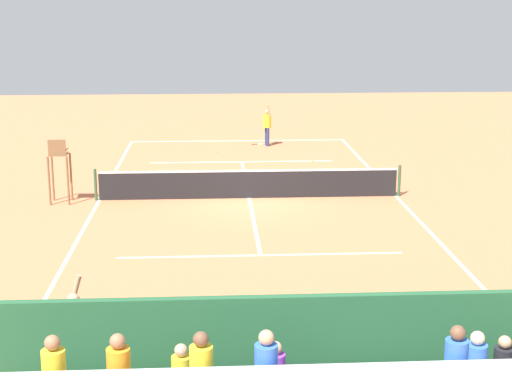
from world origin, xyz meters
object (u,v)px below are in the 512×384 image
Objects in this scene: tennis_player at (267,124)px; tennis_net at (249,184)px; line_judge at (75,329)px; courtside_bench at (381,357)px; tennis_racket at (260,144)px; tennis_ball_near at (313,161)px; umpire_chair at (59,164)px; tennis_ball_far at (216,152)px.

tennis_net is at bearing 82.31° from tennis_player.
line_judge reaches higher than tennis_net.
courtside_bench reaches higher than tennis_racket.
courtside_bench is 19.23m from tennis_ball_near.
umpire_chair is at bearing 52.85° from tennis_player.
umpire_chair is 15.17m from courtside_bench.
tennis_net is at bearing -105.70° from line_judge.
tennis_net is 8.15m from tennis_ball_far.
tennis_player is at bearing -66.29° from tennis_ball_near.
tennis_net is 6.61m from tennis_ball_near.
line_judge is (5.20, -0.42, 0.46)m from courtside_bench.
umpire_chair reaches higher than tennis_ball_near.
tennis_ball_far is at bearing 43.55° from tennis_racket.
courtside_bench is at bearing 91.48° from tennis_racket.
tennis_ball_near is (-1.33, -19.18, -0.53)m from courtside_bench.
tennis_net is at bearing -83.15° from courtside_bench.
umpire_chair is 1.19× the size of courtside_bench.
tennis_racket is at bearing -88.52° from courtside_bench.
tennis_racket is at bearing -95.67° from tennis_net.
tennis_ball_far is (2.33, 1.54, -0.98)m from tennis_player.
umpire_chair is 12.83m from line_judge.
courtside_bench is 5.24m from line_judge.
tennis_ball_far is at bearing -97.03° from line_judge.
tennis_ball_far is at bearing 33.51° from tennis_player.
umpire_chair reaches higher than tennis_player.
courtside_bench is 0.93× the size of line_judge.
tennis_player is 22.99m from line_judge.
tennis_ball_far is at bearing -82.98° from courtside_bench.
courtside_bench is 22.89m from tennis_player.
tennis_ball_near is 4.51m from tennis_ball_far.
umpire_chair is 3.72× the size of tennis_racket.
tennis_ball_near reaches higher than tennis_racket.
tennis_ball_far is (-5.17, -8.35, -1.28)m from umpire_chair.
line_judge is at bearing 70.79° from tennis_ball_near.
courtside_bench is at bearing 90.74° from tennis_player.
courtside_bench is at bearing 175.35° from line_judge.
tennis_net is 4.81× the size of umpire_chair.
tennis_player is at bearing -97.69° from tennis_net.
umpire_chair is 1.11× the size of line_judge.
umpire_chair reaches higher than line_judge.
umpire_chair is 12.42m from tennis_player.
line_judge is at bearing 77.67° from tennis_player.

